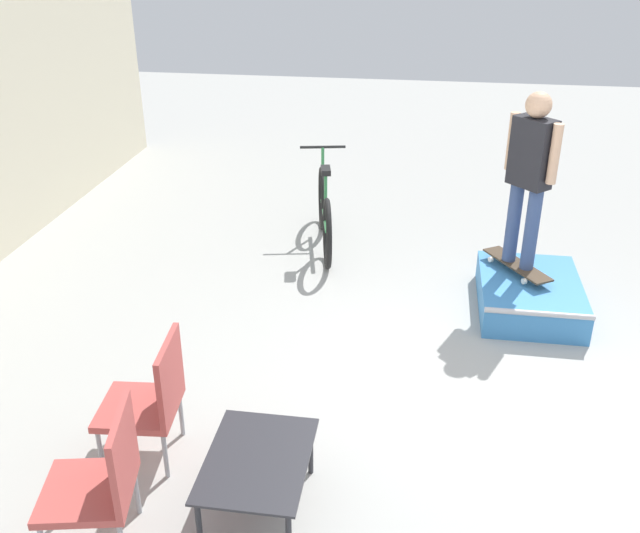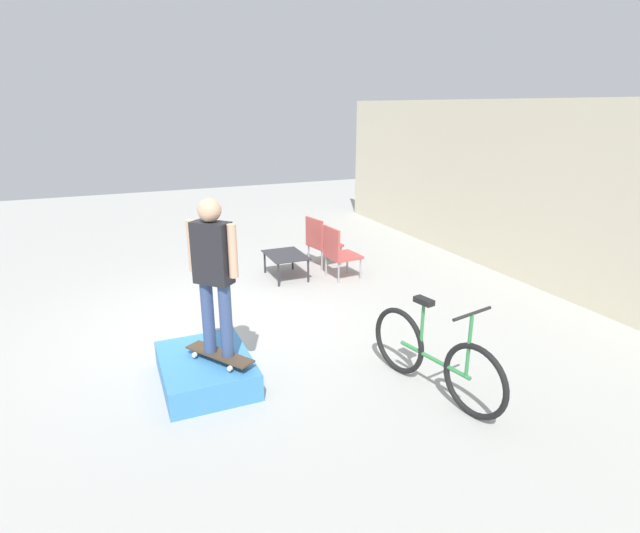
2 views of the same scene
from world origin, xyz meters
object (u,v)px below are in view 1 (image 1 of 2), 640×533
at_px(skateboard_on_ramp, 517,265).
at_px(coffee_table, 258,464).
at_px(skate_ramp_box, 529,295).
at_px(patio_chair_left, 102,478).
at_px(patio_chair_right, 152,396).
at_px(bicycle, 325,213).
at_px(person_skater, 530,168).

relative_size(skateboard_on_ramp, coffee_table, 0.93).
xyz_separation_m(skateboard_on_ramp, coffee_table, (-3.10, 1.84, -0.00)).
bearing_deg(skate_ramp_box, skateboard_on_ramp, 37.91).
relative_size(skate_ramp_box, skateboard_on_ramp, 1.58).
height_order(skate_ramp_box, patio_chair_left, patio_chair_left).
bearing_deg(patio_chair_right, bicycle, 165.00).
bearing_deg(coffee_table, patio_chair_right, 63.69).
distance_m(coffee_table, bicycle, 4.09).
xyz_separation_m(skate_ramp_box, skateboard_on_ramp, (0.16, 0.13, 0.23)).
xyz_separation_m(coffee_table, bicycle, (4.09, 0.18, 0.03)).
distance_m(skateboard_on_ramp, patio_chair_right, 3.79).
distance_m(person_skater, bicycle, 2.45).
bearing_deg(person_skater, patio_chair_left, 99.13).
bearing_deg(skateboard_on_ramp, bicycle, 31.28).
height_order(coffee_table, patio_chair_right, patio_chair_right).
distance_m(person_skater, patio_chair_right, 3.89).
relative_size(patio_chair_left, patio_chair_right, 1.00).
bearing_deg(coffee_table, person_skater, -30.76).
bearing_deg(bicycle, coffee_table, 171.11).
bearing_deg(skateboard_on_ramp, skate_ramp_box, -174.79).
bearing_deg(skate_ramp_box, bicycle, 61.83).
bearing_deg(coffee_table, patio_chair_left, 114.65).
bearing_deg(bicycle, skateboard_on_ramp, -127.48).
bearing_deg(skate_ramp_box, patio_chair_right, 132.08).
height_order(skateboard_on_ramp, person_skater, person_skater).
xyz_separation_m(patio_chair_left, patio_chair_right, (0.79, -0.00, 0.00)).
relative_size(skateboard_on_ramp, person_skater, 0.49).
distance_m(person_skater, patio_chair_left, 4.47).
relative_size(patio_chair_left, bicycle, 0.52).
distance_m(skate_ramp_box, person_skater, 1.23).
bearing_deg(person_skater, skateboard_on_ramp, 46.65).
relative_size(person_skater, coffee_table, 1.90).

